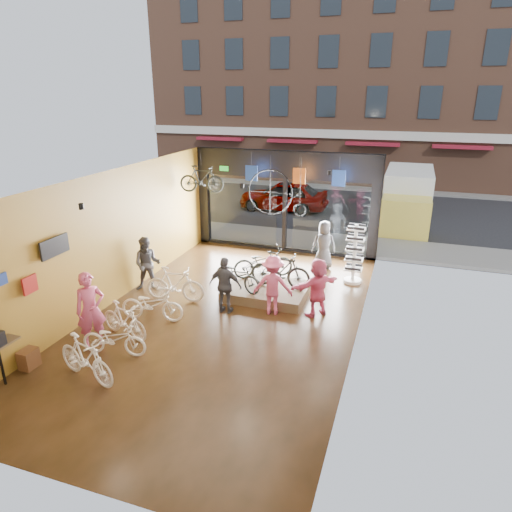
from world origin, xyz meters
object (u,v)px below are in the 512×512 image
at_px(customer_5, 318,287).
at_px(display_bike_left, 238,275).
at_px(street_car, 284,196).
at_px(floor_bike_4, 152,305).
at_px(customer_3, 273,285).
at_px(hung_bike, 202,179).
at_px(floor_bike_2, 114,339).
at_px(box_truck, 407,200).
at_px(customer_2, 225,285).
at_px(sunglasses_rack, 354,254).
at_px(customer_4, 324,245).
at_px(customer_0, 91,310).
at_px(floor_bike_1, 86,358).
at_px(floor_bike_5, 175,284).
at_px(penny_farthing, 279,194).
at_px(display_bike_right, 263,262).
at_px(customer_1, 147,264).
at_px(floor_bike_3, 124,320).
at_px(display_bike_mid, 280,270).
at_px(display_platform, 267,291).

bearing_deg(customer_5, display_bike_left, -55.08).
bearing_deg(street_car, floor_bike_4, -0.66).
relative_size(customer_3, hung_bike, 1.07).
height_order(floor_bike_4, display_bike_left, display_bike_left).
bearing_deg(floor_bike_2, box_truck, -33.78).
bearing_deg(customer_2, street_car, -82.03).
bearing_deg(street_car, sunglasses_rack, 28.93).
xyz_separation_m(display_bike_left, sunglasses_rack, (3.09, 2.34, 0.22)).
bearing_deg(display_bike_left, floor_bike_2, 177.86).
height_order(street_car, hung_bike, hung_bike).
bearing_deg(floor_bike_4, street_car, -9.29).
distance_m(customer_4, sunglasses_rack, 1.49).
bearing_deg(box_truck, street_car, 170.59).
relative_size(street_car, customer_0, 2.38).
bearing_deg(floor_bike_1, floor_bike_5, 16.32).
relative_size(customer_3, customer_5, 1.02).
distance_m(customer_5, sunglasses_rack, 2.71).
xyz_separation_m(customer_0, penny_farthing, (2.70, 6.85, 1.56)).
height_order(floor_bike_1, display_bike_right, display_bike_right).
bearing_deg(sunglasses_rack, street_car, 117.69).
height_order(box_truck, customer_1, box_truck).
relative_size(display_bike_left, customer_1, 1.00).
bearing_deg(hung_bike, street_car, -15.38).
distance_m(floor_bike_2, customer_0, 0.93).
bearing_deg(penny_farthing, floor_bike_4, -110.92).
relative_size(floor_bike_3, sunglasses_rack, 0.79).
bearing_deg(floor_bike_3, floor_bike_2, -147.43).
distance_m(display_bike_mid, customer_4, 2.85).
distance_m(display_platform, display_bike_right, 1.00).
distance_m(customer_0, customer_2, 3.56).
xyz_separation_m(floor_bike_2, customer_0, (-0.74, 0.21, 0.53)).
xyz_separation_m(floor_bike_2, customer_2, (1.65, 2.85, 0.40)).
distance_m(floor_bike_4, penny_farthing, 6.00).
relative_size(customer_0, customer_1, 1.10).
distance_m(floor_bike_2, display_bike_left, 4.15).
height_order(floor_bike_1, floor_bike_5, floor_bike_5).
distance_m(box_truck, customer_5, 10.23).
relative_size(street_car, penny_farthing, 2.24).
bearing_deg(customer_5, display_bike_right, -83.46).
bearing_deg(street_car, floor_bike_1, -0.22).
xyz_separation_m(box_truck, floor_bike_1, (-6.10, -14.55, -0.70)).
bearing_deg(floor_bike_5, customer_3, -95.18).
distance_m(box_truck, display_bike_right, 9.52).
distance_m(floor_bike_2, sunglasses_rack, 7.76).
xyz_separation_m(floor_bike_3, display_platform, (2.66, 3.43, -0.31)).
relative_size(box_truck, sunglasses_rack, 3.18).
bearing_deg(customer_3, display_bike_mid, -94.20).
xyz_separation_m(display_bike_right, customer_4, (1.50, 2.15, 0.05)).
relative_size(customer_0, customer_5, 1.14).
relative_size(floor_bike_4, sunglasses_rack, 0.89).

